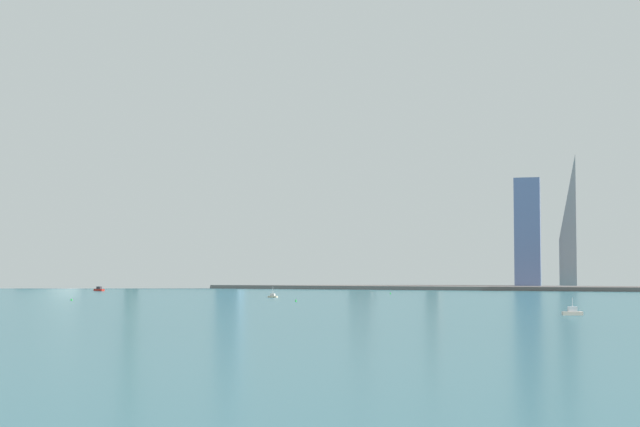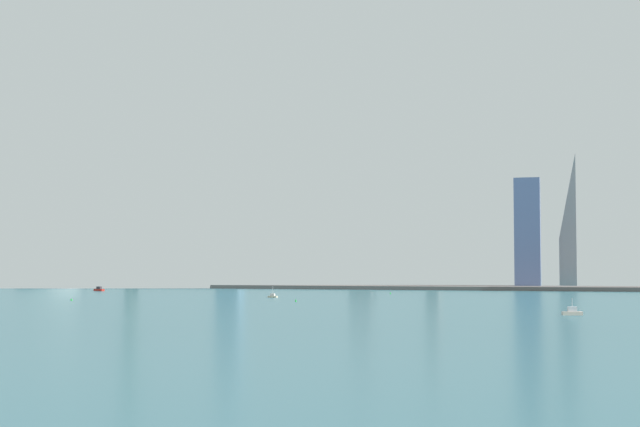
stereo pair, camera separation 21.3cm
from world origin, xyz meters
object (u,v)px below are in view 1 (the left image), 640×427
skyscraper_0 (567,213)px  skyscraper_2 (230,236)px  boat_2 (273,296)px  skyscraper_6 (433,246)px  channel_buoy_2 (296,300)px  stadium_dome (51,278)px  skyscraper_3 (527,233)px  airplane (310,65)px  channel_buoy_0 (72,299)px  observation_tower (133,143)px  skyscraper_5 (362,256)px  boat_0 (99,289)px  boat_1 (572,312)px  channel_buoy_1 (390,293)px  skyscraper_1 (530,204)px

skyscraper_0 → skyscraper_2: 373.43m
skyscraper_0 → boat_2: size_ratio=18.06×
skyscraper_6 → channel_buoy_2: size_ratio=53.60×
stadium_dome → skyscraper_0: bearing=6.4°
skyscraper_3 → channel_buoy_2: bearing=-110.7°
skyscraper_2 → airplane: bearing=-18.1°
channel_buoy_0 → boat_2: bearing=38.4°
observation_tower → skyscraper_5: size_ratio=4.85×
stadium_dome → skyscraper_5: bearing=12.9°
channel_buoy_2 → boat_0: bearing=143.4°
skyscraper_2 → channel_buoy_0: 404.19m
stadium_dome → boat_1: size_ratio=7.49×
skyscraper_2 → skyscraper_3: (331.58, -10.15, -0.24)m
boat_2 → channel_buoy_1: 129.99m
skyscraper_5 → boat_2: 355.02m
observation_tower → boat_0: bearing=-73.0°
skyscraper_5 → channel_buoy_2: 429.23m
observation_tower → skyscraper_0: bearing=5.7°
stadium_dome → skyscraper_3: bearing=2.2°
skyscraper_0 → skyscraper_3: bearing=-131.8°
skyscraper_0 → channel_buoy_0: size_ratio=95.92×
stadium_dome → channel_buoy_1: stadium_dome is taller
skyscraper_3 → airplane: (-226.62, -24.11, 184.00)m
stadium_dome → skyscraper_6: size_ratio=0.68×
observation_tower → boat_1: observation_tower is taller
observation_tower → skyscraper_3: (447.57, 4.06, -109.40)m
skyscraper_2 → boat_0: 202.14m
skyscraper_3 → skyscraper_5: skyscraper_3 is taller
boat_2 → channel_buoy_2: bearing=139.5°
boat_1 → stadium_dome: bearing=-49.7°
skyscraper_3 → skyscraper_2: bearing=178.2°
skyscraper_0 → skyscraper_1: (-38.63, -0.21, 9.93)m
skyscraper_3 → channel_buoy_2: skyscraper_3 is taller
skyscraper_1 → boat_2: 392.59m
observation_tower → skyscraper_6: bearing=12.9°
observation_tower → stadium_dome: bearing=-169.9°
observation_tower → airplane: bearing=-5.2°
skyscraper_1 → stadium_dome: bearing=-173.2°
skyscraper_2 → boat_2: bearing=-63.3°
stadium_dome → airplane: size_ratio=3.15×
boat_2 → channel_buoy_0: size_ratio=5.31×
boat_2 → skyscraper_3: bearing=-101.7°
skyscraper_3 → boat_2: 348.05m
boat_0 → boat_1: 545.95m
channel_buoy_0 → airplane: size_ratio=0.07×
boat_0 → skyscraper_6: bearing=64.5°
airplane → boat_2: bearing=-127.5°
skyscraper_6 → channel_buoy_0: size_ratio=70.97×
airplane → stadium_dome: bearing=131.8°
channel_buoy_0 → channel_buoy_1: size_ratio=0.97×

